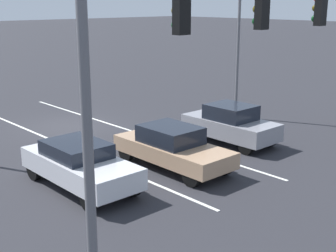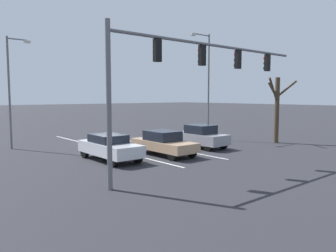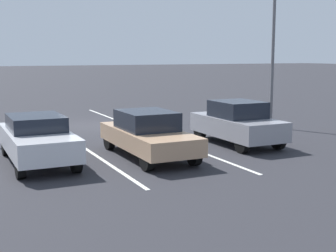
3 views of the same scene
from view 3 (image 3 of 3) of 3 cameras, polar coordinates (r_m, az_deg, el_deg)
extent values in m
plane|color=#28282D|center=(22.21, -9.45, 0.06)|extent=(240.00, 240.00, 0.00)
cube|color=silver|center=(20.46, -2.97, -0.55)|extent=(0.12, 16.91, 0.01)
cube|color=silver|center=(19.44, -12.24, -1.23)|extent=(0.12, 16.91, 0.01)
cube|color=silver|center=(14.75, -15.62, -1.81)|extent=(1.77, 4.46, 0.65)
cube|color=black|center=(14.84, -15.83, 0.41)|extent=(1.56, 2.04, 0.45)
cube|color=red|center=(16.96, -14.87, 0.12)|extent=(0.24, 0.06, 0.12)
cube|color=red|center=(16.78, -19.03, -0.15)|extent=(0.24, 0.06, 0.12)
cylinder|color=black|center=(13.41, -11.16, -4.11)|extent=(0.22, 0.71, 0.71)
cylinder|color=black|center=(13.13, -17.58, -4.63)|extent=(0.22, 0.71, 0.71)
cylinder|color=black|center=(16.52, -13.97, -1.79)|extent=(0.22, 0.71, 0.71)
cylinder|color=black|center=(16.29, -19.19, -2.16)|extent=(0.22, 0.71, 0.71)
cube|color=gray|center=(17.45, 8.42, -0.05)|extent=(1.78, 4.02, 0.69)
cube|color=black|center=(17.36, 8.48, 2.04)|extent=(1.56, 1.81, 0.60)
cube|color=red|center=(19.40, 6.73, 1.37)|extent=(0.24, 0.06, 0.12)
cube|color=red|center=(18.77, 3.51, 1.17)|extent=(0.24, 0.06, 0.12)
cylinder|color=black|center=(16.81, 13.29, -1.73)|extent=(0.22, 0.63, 0.63)
cylinder|color=black|center=(15.92, 9.01, -2.18)|extent=(0.22, 0.63, 0.63)
cylinder|color=black|center=(19.11, 7.89, -0.34)|extent=(0.22, 0.63, 0.63)
cylinder|color=black|center=(18.33, 3.92, -0.66)|extent=(0.22, 0.63, 0.63)
cube|color=tan|center=(15.12, -2.42, -1.48)|extent=(1.79, 4.56, 0.55)
cube|color=black|center=(15.15, -2.62, 0.73)|extent=(1.58, 2.01, 0.59)
cube|color=red|center=(17.38, -3.41, 0.31)|extent=(0.24, 0.06, 0.12)
cube|color=red|center=(16.95, -7.35, 0.04)|extent=(0.24, 0.06, 0.12)
cylinder|color=black|center=(14.01, 3.20, -3.46)|extent=(0.22, 0.69, 0.69)
cylinder|color=black|center=(13.36, -2.60, -4.06)|extent=(0.22, 0.69, 0.69)
cylinder|color=black|center=(16.99, -2.26, -1.29)|extent=(0.22, 0.69, 0.69)
cylinder|color=black|center=(16.46, -7.18, -1.68)|extent=(0.22, 0.69, 0.69)
cylinder|color=slate|center=(21.59, 12.75, 11.23)|extent=(0.14, 0.14, 8.64)
camera|label=1|loc=(5.91, -94.07, 23.73)|focal=50.00mm
camera|label=2|loc=(6.95, -129.91, -3.02)|focal=35.00mm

